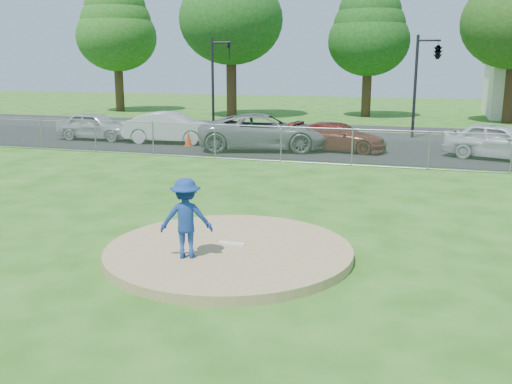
% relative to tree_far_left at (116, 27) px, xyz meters
% --- Properties ---
extents(ground, '(120.00, 120.00, 0.00)m').
position_rel_tree_far_left_xyz_m(ground, '(22.00, -23.00, -7.06)').
color(ground, '#205512').
rests_on(ground, ground).
extents(pitchers_mound, '(5.40, 5.40, 0.20)m').
position_rel_tree_far_left_xyz_m(pitchers_mound, '(22.00, -33.00, -6.96)').
color(pitchers_mound, '#9A8254').
rests_on(pitchers_mound, ground).
extents(pitching_rubber, '(0.60, 0.15, 0.04)m').
position_rel_tree_far_left_xyz_m(pitching_rubber, '(22.00, -32.80, -6.84)').
color(pitching_rubber, white).
rests_on(pitching_rubber, pitchers_mound).
extents(chain_link_fence, '(40.00, 0.06, 1.50)m').
position_rel_tree_far_left_xyz_m(chain_link_fence, '(22.00, -21.00, -6.31)').
color(chain_link_fence, gray).
rests_on(chain_link_fence, ground).
extents(parking_lot, '(50.00, 8.00, 0.01)m').
position_rel_tree_far_left_xyz_m(parking_lot, '(22.00, -16.50, -7.05)').
color(parking_lot, black).
rests_on(parking_lot, ground).
extents(street, '(60.00, 7.00, 0.01)m').
position_rel_tree_far_left_xyz_m(street, '(22.00, -9.00, -7.06)').
color(street, '#232326').
rests_on(street, ground).
extents(tree_far_left, '(6.72, 6.72, 10.74)m').
position_rel_tree_far_left_xyz_m(tree_far_left, '(0.00, 0.00, 0.00)').
color(tree_far_left, '#3C2815').
rests_on(tree_far_left, ground).
extents(tree_left, '(7.84, 7.84, 12.53)m').
position_rel_tree_far_left_xyz_m(tree_left, '(11.00, -2.00, 1.18)').
color(tree_left, '#392415').
rests_on(tree_left, ground).
extents(tree_center, '(6.16, 6.16, 9.84)m').
position_rel_tree_far_left_xyz_m(tree_center, '(21.00, 1.00, -0.59)').
color(tree_center, '#3A2415').
rests_on(tree_center, ground).
extents(traffic_signal_left, '(1.28, 0.20, 5.60)m').
position_rel_tree_far_left_xyz_m(traffic_signal_left, '(13.24, -11.00, -3.70)').
color(traffic_signal_left, black).
rests_on(traffic_signal_left, ground).
extents(traffic_signal_center, '(1.42, 2.48, 5.60)m').
position_rel_tree_far_left_xyz_m(traffic_signal_center, '(25.97, -11.00, -2.45)').
color(traffic_signal_center, black).
rests_on(traffic_signal_center, ground).
extents(pitcher, '(1.22, 0.94, 1.66)m').
position_rel_tree_far_left_xyz_m(pitcher, '(21.39, -33.85, -6.03)').
color(pitcher, navy).
rests_on(pitcher, pitchers_mound).
extents(traffic_cone, '(0.37, 0.37, 0.72)m').
position_rel_tree_far_left_xyz_m(traffic_cone, '(14.33, -17.86, -6.69)').
color(traffic_cone, red).
rests_on(traffic_cone, parking_lot).
extents(parked_car_silver, '(4.36, 1.78, 1.48)m').
position_rel_tree_far_left_xyz_m(parked_car_silver, '(8.53, -17.08, -6.31)').
color(parked_car_silver, '#ABABB0').
rests_on(parked_car_silver, parking_lot).
extents(parked_car_white, '(4.99, 2.17, 1.60)m').
position_rel_tree_far_left_xyz_m(parked_car_white, '(13.01, -17.10, -6.25)').
color(parked_car_white, silver).
rests_on(parked_car_white, parking_lot).
extents(parked_car_gray, '(6.69, 4.27, 1.72)m').
position_rel_tree_far_left_xyz_m(parked_car_gray, '(18.31, -17.92, -6.19)').
color(parked_car_gray, slate).
rests_on(parked_car_gray, parking_lot).
extents(parked_car_darkred, '(4.78, 2.38, 1.33)m').
position_rel_tree_far_left_xyz_m(parked_car_darkred, '(21.80, -17.20, -6.38)').
color(parked_car_darkred, maroon).
rests_on(parked_car_darkred, parking_lot).
extents(parked_car_pearl, '(4.98, 3.27, 1.57)m').
position_rel_tree_far_left_xyz_m(parked_car_pearl, '(28.88, -17.56, -6.26)').
color(parked_car_pearl, silver).
rests_on(parked_car_pearl, parking_lot).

